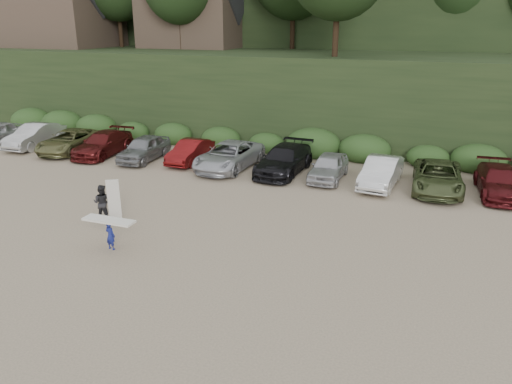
% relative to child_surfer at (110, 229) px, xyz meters
% --- Properties ---
extents(ground, '(120.00, 120.00, 0.00)m').
position_rel_child_surfer_xyz_m(ground, '(2.78, 1.64, -0.83)').
color(ground, tan).
rests_on(ground, ground).
extents(parked_cars, '(39.90, 5.78, 1.57)m').
position_rel_child_surfer_xyz_m(parked_cars, '(0.57, 11.61, -0.10)').
color(parked_cars, '#AEAEB2').
rests_on(parked_cars, ground).
extents(child_surfer, '(2.05, 0.58, 1.23)m').
position_rel_child_surfer_xyz_m(child_surfer, '(0.00, 0.00, 0.00)').
color(child_surfer, navy).
rests_on(child_surfer, ground).
extents(adult_surfer, '(1.29, 0.75, 1.90)m').
position_rel_child_surfer_xyz_m(adult_surfer, '(-2.03, 2.35, -0.02)').
color(adult_surfer, black).
rests_on(adult_surfer, ground).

